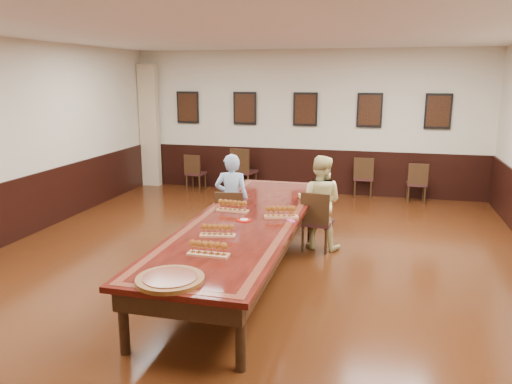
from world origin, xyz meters
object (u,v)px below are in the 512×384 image
(chair_woman, at_px, (317,220))
(conference_table, at_px, (247,228))
(person_man, at_px, (232,200))
(person_woman, at_px, (319,202))
(chair_man, at_px, (231,218))
(spare_chair_a, at_px, (196,172))
(spare_chair_b, at_px, (244,170))
(carved_platter, at_px, (170,279))
(spare_chair_c, at_px, (364,177))
(spare_chair_d, at_px, (417,182))

(chair_woman, relative_size, conference_table, 0.19)
(person_man, relative_size, person_woman, 1.00)
(person_man, bearing_deg, person_woman, 179.86)
(chair_woman, bearing_deg, chair_man, 14.30)
(chair_woman, relative_size, spare_chair_a, 1.09)
(spare_chair_b, distance_m, person_man, 3.71)
(person_woman, xyz_separation_m, conference_table, (-0.82, -1.21, -0.12))
(person_woman, height_order, carved_platter, person_woman)
(spare_chair_a, xyz_separation_m, spare_chair_c, (3.84, 0.27, 0.02))
(spare_chair_c, xyz_separation_m, spare_chair_d, (1.11, -0.23, -0.02))
(conference_table, bearing_deg, spare_chair_c, 74.43)
(spare_chair_a, relative_size, spare_chair_b, 0.83)
(chair_woman, xyz_separation_m, spare_chair_a, (-3.31, 3.45, -0.04))
(chair_man, xyz_separation_m, spare_chair_b, (-0.83, 3.71, 0.06))
(spare_chair_a, distance_m, conference_table, 5.21)
(chair_man, distance_m, spare_chair_d, 4.72)
(person_man, distance_m, carved_platter, 3.28)
(chair_woman, distance_m, person_man, 1.37)
(spare_chair_a, bearing_deg, person_man, 123.38)
(spare_chair_a, height_order, carved_platter, spare_chair_a)
(chair_man, height_order, spare_chair_d, chair_man)
(chair_woman, relative_size, spare_chair_d, 1.08)
(spare_chair_a, bearing_deg, carved_platter, 113.50)
(chair_woman, height_order, spare_chair_a, chair_woman)
(chair_woman, xyz_separation_m, person_man, (-1.34, -0.09, 0.26))
(spare_chair_a, xyz_separation_m, carved_platter, (2.37, -6.79, 0.35))
(spare_chair_a, relative_size, conference_table, 0.17)
(chair_woman, distance_m, spare_chair_a, 4.78)
(person_woman, bearing_deg, chair_man, 18.33)
(chair_man, height_order, carved_platter, chair_man)
(spare_chair_d, distance_m, person_woman, 3.77)
(spare_chair_b, bearing_deg, chair_man, 114.74)
(chair_man, xyz_separation_m, carved_platter, (0.39, -3.16, 0.32))
(person_woman, relative_size, carved_platter, 2.12)
(spare_chair_a, height_order, conference_table, spare_chair_a)
(person_man, xyz_separation_m, carved_platter, (0.40, -3.25, 0.05))
(chair_woman, height_order, person_woman, person_woman)
(chair_woman, xyz_separation_m, carved_platter, (-0.94, -3.34, 0.31))
(spare_chair_b, relative_size, spare_chair_d, 1.20)
(spare_chair_a, distance_m, carved_platter, 7.20)
(chair_man, relative_size, spare_chair_c, 1.01)
(spare_chair_b, relative_size, conference_table, 0.21)
(chair_man, relative_size, spare_chair_d, 1.06)
(chair_man, xyz_separation_m, person_man, (-0.01, 0.10, 0.27))
(conference_table, height_order, carved_platter, carved_platter)
(person_woman, xyz_separation_m, carved_platter, (-0.95, -3.44, 0.05))
(spare_chair_a, bearing_deg, chair_woman, 138.08)
(chair_woman, bearing_deg, carved_platter, 80.53)
(spare_chair_c, bearing_deg, spare_chair_d, 168.39)
(chair_woman, relative_size, person_man, 0.64)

